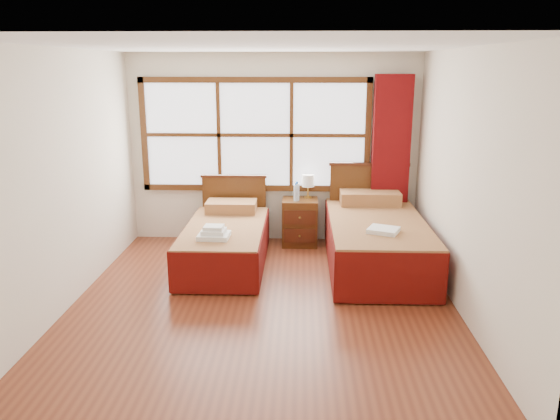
{
  "coord_description": "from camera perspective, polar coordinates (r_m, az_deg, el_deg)",
  "views": [
    {
      "loc": [
        0.38,
        -5.28,
        2.42
      ],
      "look_at": [
        0.15,
        0.7,
        0.84
      ],
      "focal_mm": 35.0,
      "sensor_mm": 36.0,
      "label": 1
    }
  ],
  "objects": [
    {
      "name": "curtain",
      "position": [
        7.6,
        11.45,
        5.05
      ],
      "size": [
        0.5,
        0.16,
        2.3
      ],
      "primitive_type": "cube",
      "color": "#680A0C",
      "rests_on": "wall_back"
    },
    {
      "name": "wall_right",
      "position": [
        5.64,
        18.86,
        2.55
      ],
      "size": [
        0.0,
        4.5,
        4.5
      ],
      "primitive_type": "plane",
      "rotation": [
        1.57,
        0.0,
        -1.57
      ],
      "color": "silver",
      "rests_on": "floor"
    },
    {
      "name": "towels_left",
      "position": [
        6.29,
        -6.92,
        -2.42
      ],
      "size": [
        0.36,
        0.32,
        0.15
      ],
      "rotation": [
        0.0,
        0.0,
        -0.05
      ],
      "color": "white",
      "rests_on": "bed_left"
    },
    {
      "name": "bottle_near",
      "position": [
        7.4,
        1.77,
        1.91
      ],
      "size": [
        0.07,
        0.07,
        0.27
      ],
      "color": "silver",
      "rests_on": "nightstand"
    },
    {
      "name": "bed_right",
      "position": [
        6.87,
        9.98,
        -2.99
      ],
      "size": [
        1.17,
        2.26,
        1.14
      ],
      "color": "#431D0D",
      "rests_on": "floor"
    },
    {
      "name": "ceiling",
      "position": [
        5.3,
        -2.01,
        16.75
      ],
      "size": [
        4.5,
        4.5,
        0.0
      ],
      "primitive_type": "plane",
      "rotation": [
        3.14,
        0.0,
        0.0
      ],
      "color": "white",
      "rests_on": "wall_back"
    },
    {
      "name": "window",
      "position": [
        7.58,
        -2.61,
        7.83
      ],
      "size": [
        3.16,
        0.06,
        1.56
      ],
      "color": "white",
      "rests_on": "wall_back"
    },
    {
      "name": "floor",
      "position": [
        5.82,
        -1.78,
        -9.75
      ],
      "size": [
        4.5,
        4.5,
        0.0
      ],
      "primitive_type": "plane",
      "color": "brown",
      "rests_on": "ground"
    },
    {
      "name": "towels_right",
      "position": [
        6.24,
        10.75,
        -2.08
      ],
      "size": [
        0.41,
        0.38,
        0.05
      ],
      "rotation": [
        0.0,
        0.0,
        -0.39
      ],
      "color": "white",
      "rests_on": "bed_right"
    },
    {
      "name": "lamp",
      "position": [
        7.55,
        2.95,
        3.01
      ],
      "size": [
        0.17,
        0.17,
        0.33
      ],
      "color": "gold",
      "rests_on": "nightstand"
    },
    {
      "name": "nightstand",
      "position": [
        7.57,
        2.08,
        -1.27
      ],
      "size": [
        0.48,
        0.48,
        0.65
      ],
      "color": "#4D2910",
      "rests_on": "floor"
    },
    {
      "name": "wall_back",
      "position": [
        7.63,
        -0.69,
        6.37
      ],
      "size": [
        4.0,
        0.0,
        4.0
      ],
      "primitive_type": "plane",
      "rotation": [
        1.57,
        0.0,
        0.0
      ],
      "color": "silver",
      "rests_on": "floor"
    },
    {
      "name": "bed_left",
      "position": [
        6.88,
        -5.69,
        -3.26
      ],
      "size": [
        0.99,
        2.01,
        0.95
      ],
      "color": "#431D0D",
      "rests_on": "floor"
    },
    {
      "name": "bottle_far",
      "position": [
        7.39,
        1.69,
        1.83
      ],
      "size": [
        0.07,
        0.07,
        0.25
      ],
      "color": "silver",
      "rests_on": "nightstand"
    },
    {
      "name": "wall_left",
      "position": [
        5.9,
        -21.67,
        2.82
      ],
      "size": [
        0.0,
        4.5,
        4.5
      ],
      "primitive_type": "plane",
      "rotation": [
        1.57,
        0.0,
        1.57
      ],
      "color": "silver",
      "rests_on": "floor"
    }
  ]
}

